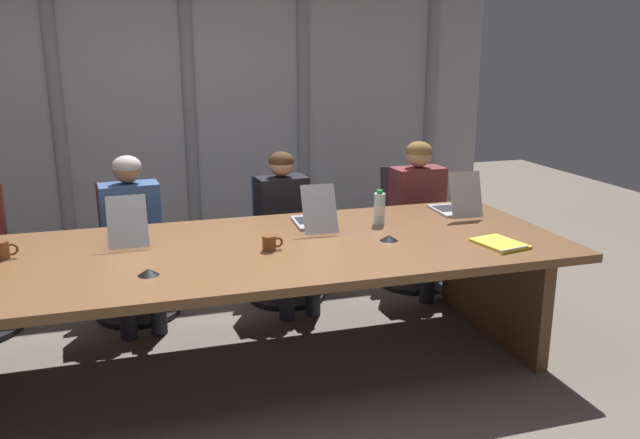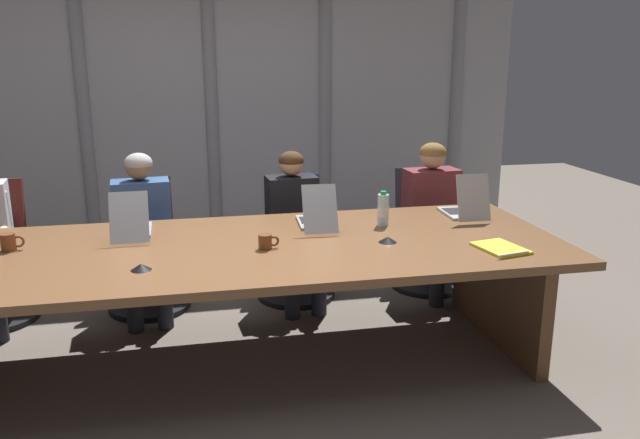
# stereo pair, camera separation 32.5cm
# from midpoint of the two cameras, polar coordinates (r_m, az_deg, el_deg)

# --- Properties ---
(ground_plane) EXTENTS (12.03, 12.03, 0.00)m
(ground_plane) POSITION_cam_midpoint_polar(r_m,az_deg,el_deg) (4.02, -5.29, -12.78)
(ground_plane) COLOR #6B6056
(conference_table) EXTENTS (3.96, 1.40, 0.76)m
(conference_table) POSITION_cam_midpoint_polar(r_m,az_deg,el_deg) (3.78, -5.51, -4.56)
(conference_table) COLOR brown
(conference_table) RESTS_ON ground_plane
(curtain_backdrop) EXTENTS (6.02, 0.17, 3.10)m
(curtain_backdrop) POSITION_cam_midpoint_polar(r_m,az_deg,el_deg) (6.10, -8.51, 11.87)
(curtain_backdrop) COLOR #B2B2B7
(curtain_backdrop) RESTS_ON ground_plane
(laptop_left_mid) EXTENTS (0.23, 0.48, 0.30)m
(laptop_left_mid) POSITION_cam_midpoint_polar(r_m,az_deg,el_deg) (4.04, -14.31, -0.62)
(laptop_left_mid) COLOR #A8ADB7
(laptop_left_mid) RESTS_ON conference_table
(laptop_center) EXTENTS (0.24, 0.49, 0.30)m
(laptop_center) POSITION_cam_midpoint_polar(r_m,az_deg,el_deg) (4.11, 1.92, 0.12)
(laptop_center) COLOR #A8ADB7
(laptop_center) RESTS_ON conference_table
(laptop_right_mid) EXTENTS (0.24, 0.44, 0.32)m
(laptop_right_mid) POSITION_cam_midpoint_polar(r_m,az_deg,el_deg) (4.50, 14.79, 0.97)
(laptop_right_mid) COLOR #BCBCC1
(laptop_right_mid) RESTS_ON conference_table
(office_chair_left_mid) EXTENTS (0.60, 0.60, 0.94)m
(office_chair_left_mid) POSITION_cam_midpoint_polar(r_m,az_deg,el_deg) (4.86, -13.41, -3.60)
(office_chair_left_mid) COLOR #511E19
(office_chair_left_mid) RESTS_ON ground_plane
(office_chair_center) EXTENTS (0.60, 0.60, 0.92)m
(office_chair_center) POSITION_cam_midpoint_polar(r_m,az_deg,el_deg) (4.94, -0.38, -2.92)
(office_chair_center) COLOR navy
(office_chair_center) RESTS_ON ground_plane
(office_chair_right_mid) EXTENTS (0.60, 0.60, 0.94)m
(office_chair_right_mid) POSITION_cam_midpoint_polar(r_m,az_deg,el_deg) (5.26, 11.29, -2.05)
(office_chair_right_mid) COLOR #2D2D38
(office_chair_right_mid) RESTS_ON ground_plane
(person_left_mid) EXTENTS (0.44, 0.57, 1.17)m
(person_left_mid) POSITION_cam_midpoint_polar(r_m,az_deg,el_deg) (4.62, -13.63, -0.54)
(person_left_mid) COLOR #335184
(person_left_mid) RESTS_ON ground_plane
(person_center) EXTENTS (0.41, 0.57, 1.15)m
(person_center) POSITION_cam_midpoint_polar(r_m,az_deg,el_deg) (4.70, -0.29, -0.05)
(person_center) COLOR black
(person_center) RESTS_ON ground_plane
(person_right_mid) EXTENTS (0.44, 0.56, 1.18)m
(person_right_mid) POSITION_cam_midpoint_polar(r_m,az_deg,el_deg) (5.04, 12.08, 0.96)
(person_right_mid) COLOR brown
(person_right_mid) RESTS_ON ground_plane
(water_bottle_primary) EXTENTS (0.08, 0.08, 0.23)m
(water_bottle_primary) POSITION_cam_midpoint_polar(r_m,az_deg,el_deg) (4.17, 7.90, 0.83)
(water_bottle_primary) COLOR silver
(water_bottle_primary) RESTS_ON conference_table
(coffee_mug_near) EXTENTS (0.13, 0.08, 0.10)m
(coffee_mug_near) POSITION_cam_midpoint_polar(r_m,az_deg,el_deg) (3.97, -24.00, -1.88)
(coffee_mug_near) COLOR brown
(coffee_mug_near) RESTS_ON conference_table
(coffee_mug_far) EXTENTS (0.12, 0.08, 0.09)m
(coffee_mug_far) POSITION_cam_midpoint_polar(r_m,az_deg,el_deg) (3.66, -2.34, -2.02)
(coffee_mug_far) COLOR brown
(coffee_mug_far) RESTS_ON conference_table
(conference_mic_left_side) EXTENTS (0.11, 0.11, 0.03)m
(conference_mic_left_side) POSITION_cam_midpoint_polar(r_m,az_deg,el_deg) (3.83, 8.51, -1.81)
(conference_mic_left_side) COLOR black
(conference_mic_left_side) RESTS_ON conference_table
(conference_mic_right_side) EXTENTS (0.11, 0.11, 0.03)m
(conference_mic_right_side) POSITION_cam_midpoint_polar(r_m,az_deg,el_deg) (3.41, -13.12, -4.20)
(conference_mic_right_side) COLOR black
(conference_mic_right_side) RESTS_ON conference_table
(spiral_notepad) EXTENTS (0.27, 0.34, 0.03)m
(spiral_notepad) POSITION_cam_midpoint_polar(r_m,az_deg,el_deg) (3.85, 18.24, -2.49)
(spiral_notepad) COLOR yellow
(spiral_notepad) RESTS_ON conference_table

